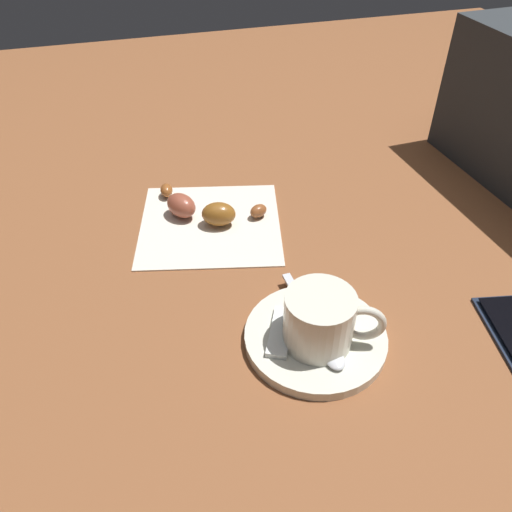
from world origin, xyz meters
TOP-DOWN VIEW (x-y plane):
  - ground_plane at (0.00, 0.00)m, footprint 1.80×1.80m
  - saucer at (0.10, 0.02)m, footprint 0.14×0.14m
  - espresso_cup at (0.11, 0.02)m, footprint 0.07×0.09m
  - teaspoon at (0.11, 0.02)m, footprint 0.14×0.02m
  - sugar_packet at (0.10, -0.02)m, footprint 0.07×0.05m
  - napkin at (-0.12, -0.04)m, footprint 0.21×0.21m
  - croissant at (-0.13, -0.05)m, footprint 0.12×0.13m

SIDE VIEW (x-z plane):
  - ground_plane at x=0.00m, z-range 0.00..0.00m
  - napkin at x=-0.12m, z-range 0.00..0.00m
  - saucer at x=0.10m, z-range 0.00..0.01m
  - teaspoon at x=0.11m, z-range 0.01..0.02m
  - sugar_packet at x=0.10m, z-range 0.01..0.02m
  - croissant at x=-0.13m, z-range 0.00..0.03m
  - espresso_cup at x=0.11m, z-range 0.01..0.07m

